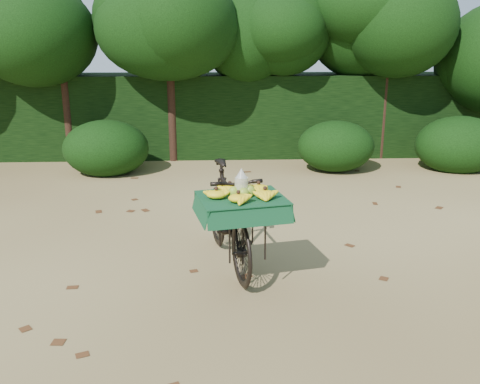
{
  "coord_description": "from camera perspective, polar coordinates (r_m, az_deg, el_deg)",
  "views": [
    {
      "loc": [
        -0.87,
        -5.49,
        2.41
      ],
      "look_at": [
        -0.62,
        -0.34,
        0.92
      ],
      "focal_mm": 38.0,
      "sensor_mm": 36.0,
      "label": 1
    }
  ],
  "objects": [
    {
      "name": "bush_clumps",
      "position": [
        10.08,
        5.13,
        4.8
      ],
      "size": [
        8.8,
        1.7,
        0.9
      ],
      "primitive_type": null,
      "color": "black",
      "rests_on": "ground"
    },
    {
      "name": "vendor_bicycle",
      "position": [
        5.66,
        -1.3,
        -2.6
      ],
      "size": [
        1.07,
        2.01,
        1.17
      ],
      "rotation": [
        0.0,
        0.0,
        0.21
      ],
      "color": "black",
      "rests_on": "ground"
    },
    {
      "name": "leaf_litter",
      "position": [
        6.65,
        4.98,
        -5.17
      ],
      "size": [
        7.0,
        7.3,
        0.01
      ],
      "primitive_type": null,
      "color": "#4F2C15",
      "rests_on": "ground"
    },
    {
      "name": "tree_row",
      "position": [
        11.0,
        -1.65,
        13.93
      ],
      "size": [
        14.5,
        2.0,
        4.0
      ],
      "primitive_type": null,
      "color": "black",
      "rests_on": "ground"
    },
    {
      "name": "hedge_backdrop",
      "position": [
        11.92,
        1.47,
        8.79
      ],
      "size": [
        26.0,
        1.8,
        1.8
      ],
      "primitive_type": "cube",
      "color": "black",
      "rests_on": "ground"
    },
    {
      "name": "ground",
      "position": [
        6.06,
        5.79,
        -7.43
      ],
      "size": [
        80.0,
        80.0,
        0.0
      ],
      "primitive_type": "plane",
      "color": "tan",
      "rests_on": "ground"
    }
  ]
}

